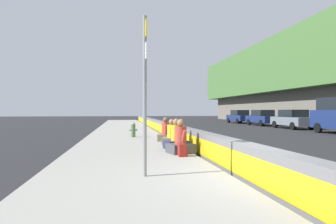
{
  "coord_description": "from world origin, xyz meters",
  "views": [
    {
      "loc": [
        -5.8,
        2.93,
        1.61
      ],
      "look_at": [
        8.76,
        0.48,
        1.55
      ],
      "focal_mm": 30.24,
      "sensor_mm": 36.0,
      "label": 1
    }
  ],
  "objects_px": {
    "route_sign_post": "(145,84)",
    "parked_car_far": "(239,117)",
    "seated_person_rear": "(172,136)",
    "backpack": "(182,150)",
    "seated_person_far": "(166,133)",
    "parked_car_fourth": "(292,119)",
    "parked_car_midline": "(262,118)",
    "seated_person_middle": "(176,139)",
    "fire_hydrant": "(133,129)",
    "seated_person_foreground": "(181,142)"
  },
  "relations": [
    {
      "from": "backpack",
      "to": "parked_car_midline",
      "type": "distance_m",
      "value": 23.84
    },
    {
      "from": "route_sign_post",
      "to": "seated_person_far",
      "type": "distance_m",
      "value": 7.65
    },
    {
      "from": "parked_car_fourth",
      "to": "seated_person_foreground",
      "type": "bearing_deg",
      "value": 135.79
    },
    {
      "from": "fire_hydrant",
      "to": "parked_car_fourth",
      "type": "xyz_separation_m",
      "value": [
        7.29,
        -14.52,
        0.27
      ]
    },
    {
      "from": "parked_car_fourth",
      "to": "seated_person_far",
      "type": "bearing_deg",
      "value": 126.12
    },
    {
      "from": "route_sign_post",
      "to": "seated_person_far",
      "type": "bearing_deg",
      "value": -12.66
    },
    {
      "from": "seated_person_foreground",
      "to": "parked_car_fourth",
      "type": "height_order",
      "value": "parked_car_fourth"
    },
    {
      "from": "seated_person_rear",
      "to": "parked_car_midline",
      "type": "height_order",
      "value": "parked_car_midline"
    },
    {
      "from": "seated_person_middle",
      "to": "parked_car_far",
      "type": "relative_size",
      "value": 0.26
    },
    {
      "from": "backpack",
      "to": "parked_car_far",
      "type": "height_order",
      "value": "parked_car_far"
    },
    {
      "from": "seated_person_far",
      "to": "parked_car_fourth",
      "type": "relative_size",
      "value": 0.26
    },
    {
      "from": "seated_person_far",
      "to": "route_sign_post",
      "type": "bearing_deg",
      "value": 167.34
    },
    {
      "from": "route_sign_post",
      "to": "seated_person_middle",
      "type": "xyz_separation_m",
      "value": [
        4.34,
        -1.57,
        -1.71
      ]
    },
    {
      "from": "seated_person_far",
      "to": "parked_car_midline",
      "type": "bearing_deg",
      "value": -40.95
    },
    {
      "from": "route_sign_post",
      "to": "seated_person_foreground",
      "type": "relative_size",
      "value": 3.04
    },
    {
      "from": "route_sign_post",
      "to": "parked_car_far",
      "type": "distance_m",
      "value": 32.03
    },
    {
      "from": "seated_person_middle",
      "to": "parked_car_far",
      "type": "distance_m",
      "value": 27.43
    },
    {
      "from": "parked_car_fourth",
      "to": "fire_hydrant",
      "type": "bearing_deg",
      "value": 116.66
    },
    {
      "from": "parked_car_midline",
      "to": "parked_car_far",
      "type": "bearing_deg",
      "value": -0.23
    },
    {
      "from": "route_sign_post",
      "to": "parked_car_midline",
      "type": "height_order",
      "value": "route_sign_post"
    },
    {
      "from": "route_sign_post",
      "to": "parked_car_midline",
      "type": "distance_m",
      "value": 26.78
    },
    {
      "from": "seated_person_far",
      "to": "seated_person_foreground",
      "type": "bearing_deg",
      "value": 178.42
    },
    {
      "from": "seated_person_far",
      "to": "parked_car_far",
      "type": "height_order",
      "value": "parked_car_far"
    },
    {
      "from": "backpack",
      "to": "parked_car_far",
      "type": "xyz_separation_m",
      "value": [
        25.85,
        -13.31,
        0.53
      ]
    },
    {
      "from": "seated_person_middle",
      "to": "parked_car_midline",
      "type": "bearing_deg",
      "value": -36.11
    },
    {
      "from": "seated_person_middle",
      "to": "parked_car_fourth",
      "type": "bearing_deg",
      "value": -46.46
    },
    {
      "from": "fire_hydrant",
      "to": "backpack",
      "type": "bearing_deg",
      "value": -169.68
    },
    {
      "from": "seated_person_foreground",
      "to": "parked_car_fourth",
      "type": "xyz_separation_m",
      "value": [
        13.51,
        -13.15,
        0.35
      ]
    },
    {
      "from": "seated_person_rear",
      "to": "backpack",
      "type": "distance_m",
      "value": 3.27
    },
    {
      "from": "backpack",
      "to": "parked_car_midline",
      "type": "height_order",
      "value": "parked_car_midline"
    },
    {
      "from": "route_sign_post",
      "to": "seated_person_foreground",
      "type": "height_order",
      "value": "route_sign_post"
    },
    {
      "from": "fire_hydrant",
      "to": "backpack",
      "type": "relative_size",
      "value": 2.2
    },
    {
      "from": "seated_person_far",
      "to": "parked_car_fourth",
      "type": "height_order",
      "value": "parked_car_fourth"
    },
    {
      "from": "seated_person_middle",
      "to": "parked_car_midline",
      "type": "relative_size",
      "value": 0.26
    },
    {
      "from": "parked_car_midline",
      "to": "fire_hydrant",
      "type": "bearing_deg",
      "value": 131.43
    },
    {
      "from": "seated_person_far",
      "to": "parked_car_far",
      "type": "xyz_separation_m",
      "value": [
        21.13,
        -13.1,
        0.36
      ]
    },
    {
      "from": "route_sign_post",
      "to": "fire_hydrant",
      "type": "distance_m",
      "value": 9.64
    },
    {
      "from": "route_sign_post",
      "to": "parked_car_midline",
      "type": "relative_size",
      "value": 0.8
    },
    {
      "from": "parked_car_fourth",
      "to": "parked_car_midline",
      "type": "xyz_separation_m",
      "value": [
        5.56,
        -0.04,
        0.0
      ]
    },
    {
      "from": "fire_hydrant",
      "to": "seated_person_foreground",
      "type": "height_order",
      "value": "seated_person_foreground"
    },
    {
      "from": "seated_person_far",
      "to": "backpack",
      "type": "relative_size",
      "value": 2.91
    },
    {
      "from": "seated_person_rear",
      "to": "route_sign_post",
      "type": "bearing_deg",
      "value": 164.06
    },
    {
      "from": "seated_person_far",
      "to": "fire_hydrant",
      "type": "bearing_deg",
      "value": 33.62
    },
    {
      "from": "seated_person_foreground",
      "to": "parked_car_midline",
      "type": "xyz_separation_m",
      "value": [
        19.07,
        -13.19,
        0.35
      ]
    },
    {
      "from": "parked_car_midline",
      "to": "seated_person_foreground",
      "type": "bearing_deg",
      "value": 145.34
    },
    {
      "from": "parked_car_midline",
      "to": "seated_person_rear",
      "type": "bearing_deg",
      "value": 141.71
    },
    {
      "from": "seated_person_far",
      "to": "backpack",
      "type": "bearing_deg",
      "value": 177.39
    },
    {
      "from": "parked_car_fourth",
      "to": "seated_person_rear",
      "type": "bearing_deg",
      "value": 130.13
    },
    {
      "from": "route_sign_post",
      "to": "parked_car_far",
      "type": "height_order",
      "value": "route_sign_post"
    },
    {
      "from": "seated_person_far",
      "to": "parked_car_fourth",
      "type": "distance_m",
      "value": 16.14
    }
  ]
}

